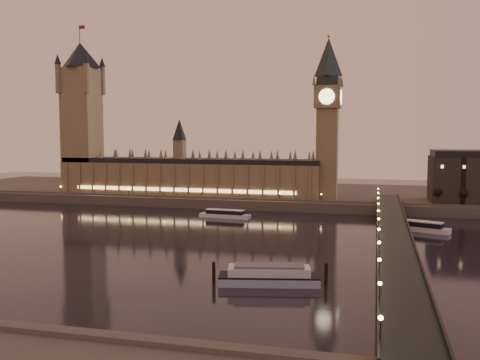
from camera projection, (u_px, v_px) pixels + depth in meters
The scene contains 11 objects.
ground at pixel (181, 242), 239.96m from camera, with size 700.00×700.00×0.00m, color black.
far_embankment at pixel (299, 195), 391.49m from camera, with size 560.00×130.00×6.00m, color #423D35.
palace_of_westminster at pixel (188, 172), 364.66m from camera, with size 180.00×26.62×52.00m.
victoria_tower at pixel (82, 109), 380.44m from camera, with size 31.68×31.68×118.00m.
big_ben at pixel (328, 108), 337.64m from camera, with size 17.68×17.68×104.00m.
westminster_bridge at pixel (392, 240), 216.85m from camera, with size 13.20×260.00×15.30m.
bare_tree_0 at pixel (437, 191), 314.40m from camera, with size 5.44×5.44×11.06m.
bare_tree_1 at pixel (465, 192), 310.58m from camera, with size 5.44×5.44×11.06m.
cruise_boat_a at pixel (225, 214), 306.84m from camera, with size 30.10×8.78×4.75m.
cruise_boat_b at pixel (420, 227), 264.80m from camera, with size 28.88×16.48×5.21m.
moored_barge at pixel (269, 275), 172.48m from camera, with size 36.76×15.59×6.88m.
Camera 1 is at (84.54, -222.50, 49.11)m, focal length 40.00 mm.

